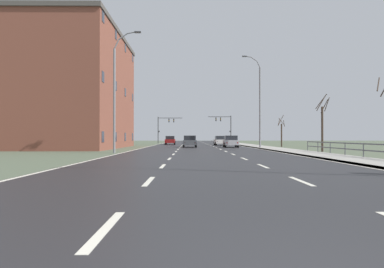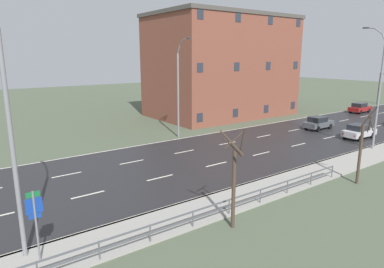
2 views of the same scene
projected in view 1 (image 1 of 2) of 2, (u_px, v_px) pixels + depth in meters
The scene contains 14 objects.
ground_plane at pixel (197, 147), 51.01m from camera, with size 160.00×160.00×0.12m.
road_asphalt_strip at pixel (195, 144), 63.01m from camera, with size 14.00×120.00×0.03m.
sidewalk_right at pixel (241, 144), 63.07m from camera, with size 3.00×120.00×0.12m.
street_lamp_midground at pixel (259, 103), 41.81m from camera, with size 2.29×0.24×11.42m.
street_lamp_left_bank at pixel (116, 93), 29.46m from camera, with size 2.40×0.24×10.60m.
traffic_signal_right at pixel (225, 124), 73.53m from camera, with size 5.06×0.36×6.02m.
traffic_signal_left at pixel (164, 125), 74.01m from camera, with size 5.33×0.36×5.79m.
car_far_right at pixel (170, 140), 61.69m from camera, with size 1.88×4.12×1.57m.
car_distant at pixel (231, 141), 45.06m from camera, with size 1.91×4.14×1.57m.
car_far_left at pixel (220, 141), 56.03m from camera, with size 1.94×4.15×1.57m.
car_near_left at pixel (190, 141), 45.61m from camera, with size 1.87×4.12×1.57m.
brick_building at pixel (70, 90), 42.88m from camera, with size 13.16×20.59×14.53m.
bare_tree_mid at pixel (322, 125), 32.07m from camera, with size 1.06×1.09×5.51m.
bare_tree_far at pixel (281, 133), 48.18m from camera, with size 1.01×1.05×4.55m.
Camera 1 is at (-1.09, -3.02, 1.38)m, focal length 31.84 mm.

